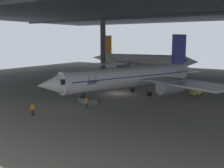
{
  "coord_description": "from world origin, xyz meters",
  "views": [
    {
      "loc": [
        26.3,
        -42.63,
        9.64
      ],
      "look_at": [
        1.64,
        -4.38,
        2.46
      ],
      "focal_mm": 44.45,
      "sensor_mm": 36.0,
      "label": 1
    }
  ],
  "objects": [
    {
      "name": "ground_plane",
      "position": [
        0.0,
        0.0,
        0.0
      ],
      "size": [
        110.0,
        110.0,
        0.0
      ],
      "primitive_type": "plane",
      "color": "gray"
    },
    {
      "name": "hangar_structure",
      "position": [
        -0.07,
        13.77,
        17.12
      ],
      "size": [
        121.0,
        99.0,
        17.75
      ],
      "color": "#4C4F54",
      "rests_on": "ground_plane"
    },
    {
      "name": "airplane_main",
      "position": [
        3.29,
        -0.27,
        3.33
      ],
      "size": [
        32.72,
        32.82,
        10.81
      ],
      "color": "white",
      "rests_on": "ground_plane"
    },
    {
      "name": "boarding_stairs",
      "position": [
        0.25,
        -9.3,
        0.72
      ],
      "size": [
        4.29,
        2.81,
        4.52
      ],
      "color": "slate",
      "rests_on": "ground_plane"
    },
    {
      "name": "crew_worker_near_nose",
      "position": [
        -1.0,
        -19.1,
        0.94
      ],
      "size": [
        0.37,
        0.49,
        1.65
      ],
      "color": "#232838",
      "rests_on": "ground_plane"
    },
    {
      "name": "crew_worker_by_stairs",
      "position": [
        2.45,
        -12.33,
        0.98
      ],
      "size": [
        0.52,
        0.33,
        1.71
      ],
      "color": "#232838",
      "rests_on": "ground_plane"
    },
    {
      "name": "airplane_distant",
      "position": [
        -14.05,
        36.6,
        3.41
      ],
      "size": [
        35.85,
        34.75,
        11.25
      ],
      "color": "white",
      "rests_on": "ground_plane"
    },
    {
      "name": "baggage_tug",
      "position": [
        12.73,
        6.14,
        0.53
      ],
      "size": [
        1.73,
        2.42,
        0.9
      ],
      "color": "yellow",
      "rests_on": "ground_plane"
    }
  ]
}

